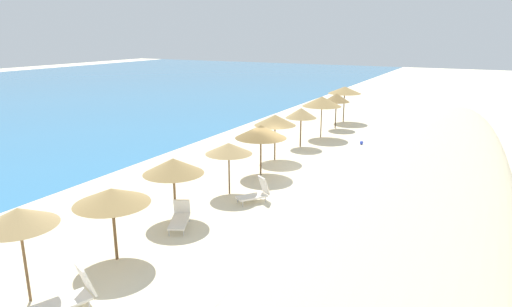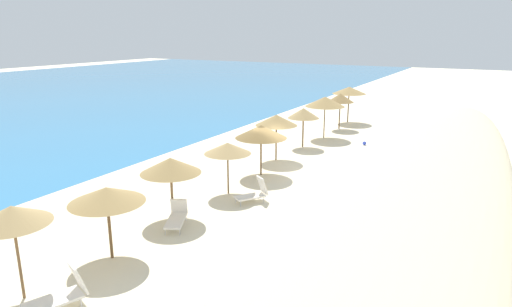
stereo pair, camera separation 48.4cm
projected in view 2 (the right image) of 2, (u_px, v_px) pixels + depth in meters
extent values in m
plane|color=beige|center=(283.00, 173.00, 23.42)|extent=(160.00, 160.00, 0.00)
ellipsoid|color=beige|center=(414.00, 205.00, 16.81)|extent=(50.96, 7.56, 1.71)
cylinder|color=brown|center=(19.00, 259.00, 12.13)|extent=(0.08, 0.08, 2.37)
cone|color=tan|center=(12.00, 215.00, 11.79)|extent=(1.99, 1.99, 0.50)
cylinder|color=brown|center=(110.00, 228.00, 14.39)|extent=(0.10, 0.10, 2.07)
cone|color=#9E7F4C|center=(107.00, 195.00, 14.10)|extent=(2.39, 2.39, 0.51)
cylinder|color=brown|center=(172.00, 194.00, 17.46)|extent=(0.10, 0.10, 2.04)
cone|color=#9E7F4C|center=(170.00, 165.00, 17.16)|extent=(2.34, 2.34, 0.61)
cylinder|color=brown|center=(228.00, 172.00, 20.25)|extent=(0.07, 0.07, 2.03)
cone|color=tan|center=(228.00, 148.00, 19.96)|extent=(2.10, 2.10, 0.50)
cylinder|color=brown|center=(261.00, 155.00, 22.96)|extent=(0.09, 0.09, 2.09)
cone|color=olive|center=(261.00, 132.00, 22.64)|extent=(2.62, 2.62, 0.66)
cylinder|color=brown|center=(276.00, 141.00, 25.64)|extent=(0.09, 0.09, 2.17)
cone|color=#9E7F4C|center=(276.00, 120.00, 25.32)|extent=(2.37, 2.37, 0.61)
cylinder|color=brown|center=(303.00, 131.00, 28.62)|extent=(0.09, 0.09, 2.02)
cone|color=tan|center=(303.00, 113.00, 28.31)|extent=(2.00, 2.00, 0.64)
cylinder|color=brown|center=(324.00, 121.00, 31.05)|extent=(0.07, 0.07, 2.35)
cone|color=#9E7F4C|center=(325.00, 102.00, 30.70)|extent=(2.70, 2.70, 0.67)
cylinder|color=brown|center=(340.00, 115.00, 34.04)|extent=(0.09, 0.09, 2.19)
cone|color=olive|center=(340.00, 98.00, 33.71)|extent=(2.00, 2.00, 0.64)
cylinder|color=brown|center=(348.00, 107.00, 36.55)|extent=(0.09, 0.09, 2.47)
cone|color=#9E7F4C|center=(349.00, 90.00, 36.20)|extent=(2.67, 2.67, 0.56)
cube|color=white|center=(176.00, 221.00, 16.82)|extent=(1.60, 1.23, 0.07)
cube|color=white|center=(179.00, 206.00, 17.42)|extent=(0.46, 0.65, 0.62)
cylinder|color=silver|center=(165.00, 232.00, 16.26)|extent=(0.04, 0.04, 0.25)
cylinder|color=silver|center=(180.00, 232.00, 16.25)|extent=(0.04, 0.04, 0.25)
cylinder|color=silver|center=(172.00, 218.00, 17.48)|extent=(0.04, 0.04, 0.25)
cylinder|color=silver|center=(186.00, 218.00, 17.46)|extent=(0.04, 0.04, 0.25)
cube|color=white|center=(250.00, 197.00, 19.33)|extent=(1.40, 1.22, 0.07)
cube|color=white|center=(262.00, 185.00, 19.48)|extent=(0.60, 0.67, 0.80)
cylinder|color=silver|center=(236.00, 200.00, 19.34)|extent=(0.04, 0.04, 0.24)
cylinder|color=silver|center=(241.00, 204.00, 18.91)|extent=(0.04, 0.04, 0.24)
cylinder|color=silver|center=(259.00, 196.00, 19.82)|extent=(0.04, 0.04, 0.24)
cylinder|color=silver|center=(264.00, 200.00, 19.39)|extent=(0.04, 0.04, 0.24)
cube|color=white|center=(53.00, 301.00, 11.70)|extent=(1.59, 1.16, 0.07)
cube|color=white|center=(78.00, 277.00, 12.01)|extent=(0.55, 0.75, 0.85)
cylinder|color=silver|center=(74.00, 294.00, 12.34)|extent=(0.04, 0.04, 0.30)
cylinder|color=silver|center=(81.00, 303.00, 11.91)|extent=(0.04, 0.04, 0.30)
sphere|color=blue|center=(364.00, 143.00, 29.30)|extent=(0.24, 0.24, 0.24)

